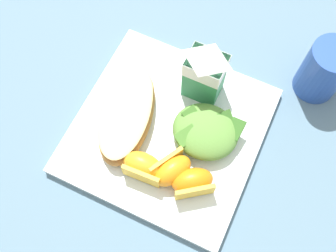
# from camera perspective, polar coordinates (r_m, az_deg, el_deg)

# --- Properties ---
(ground) EXTENTS (3.00, 3.00, 0.00)m
(ground) POSITION_cam_1_polar(r_m,az_deg,el_deg) (0.63, -0.00, -0.92)
(ground) COLOR slate
(white_plate) EXTENTS (0.28, 0.28, 0.02)m
(white_plate) POSITION_cam_1_polar(r_m,az_deg,el_deg) (0.62, -0.00, -0.64)
(white_plate) COLOR silver
(white_plate) RESTS_ON ground
(cheesy_pizza_bread) EXTENTS (0.12, 0.18, 0.04)m
(cheesy_pizza_bread) POSITION_cam_1_polar(r_m,az_deg,el_deg) (0.60, -6.00, 1.88)
(cheesy_pizza_bread) COLOR #B77F42
(cheesy_pizza_bread) RESTS_ON white_plate
(green_salad_pile) EXTENTS (0.10, 0.09, 0.04)m
(green_salad_pile) POSITION_cam_1_polar(r_m,az_deg,el_deg) (0.59, 5.44, -0.76)
(green_salad_pile) COLOR #5B8E3D
(green_salad_pile) RESTS_ON white_plate
(milk_carton) EXTENTS (0.06, 0.05, 0.11)m
(milk_carton) POSITION_cam_1_polar(r_m,az_deg,el_deg) (0.59, 5.41, 7.90)
(milk_carton) COLOR #2D8451
(milk_carton) RESTS_ON white_plate
(orange_wedge_front) EXTENTS (0.06, 0.04, 0.04)m
(orange_wedge_front) POSITION_cam_1_polar(r_m,az_deg,el_deg) (0.57, -3.75, -5.80)
(orange_wedge_front) COLOR orange
(orange_wedge_front) RESTS_ON white_plate
(orange_wedge_middle) EXTENTS (0.06, 0.07, 0.04)m
(orange_wedge_middle) POSITION_cam_1_polar(r_m,az_deg,el_deg) (0.57, 0.56, -6.35)
(orange_wedge_middle) COLOR orange
(orange_wedge_middle) RESTS_ON white_plate
(orange_wedge_rear) EXTENTS (0.07, 0.06, 0.04)m
(orange_wedge_rear) POSITION_cam_1_polar(r_m,az_deg,el_deg) (0.56, 3.58, -8.12)
(orange_wedge_rear) COLOR orange
(orange_wedge_rear) RESTS_ON white_plate
(drinking_blue_cup) EXTENTS (0.07, 0.07, 0.10)m
(drinking_blue_cup) POSITION_cam_1_polar(r_m,az_deg,el_deg) (0.66, 21.63, 7.50)
(drinking_blue_cup) COLOR #284CA3
(drinking_blue_cup) RESTS_ON ground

